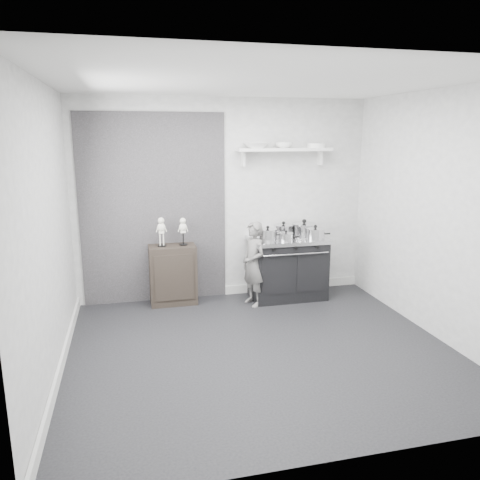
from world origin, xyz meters
The scene contains 16 objects.
ground centered at (0.00, 0.00, 0.00)m, with size 4.00×4.00×0.00m, color black.
room_shell centered at (-0.09, 0.15, 1.64)m, with size 4.02×3.62×2.71m.
wall_shelf centered at (0.80, 1.68, 2.01)m, with size 1.30×0.26×0.24m.
stove centered at (0.81, 1.48, 0.43)m, with size 1.05×0.66×0.85m.
side_cabinet centered at (-0.75, 1.61, 0.40)m, with size 0.61×0.36×0.79m, color black.
child centered at (0.28, 1.30, 0.56)m, with size 0.41×0.27×1.12m, color slate.
pot_front_left centered at (0.49, 1.37, 0.93)m, with size 0.33×0.24×0.20m.
pot_back_left centered at (0.79, 1.61, 0.93)m, with size 0.36×0.27×0.21m.
pot_back_right centered at (1.09, 1.59, 0.93)m, with size 0.42×0.34×0.23m.
pot_front_right centered at (1.13, 1.30, 0.92)m, with size 0.34×0.26×0.20m.
pot_front_center centered at (0.72, 1.29, 0.90)m, with size 0.28×0.19×0.14m.
skeleton_full centered at (-0.88, 1.61, 1.01)m, with size 0.12×0.08×0.44m, color white, non-canonical shape.
skeleton_torso centered at (-0.60, 1.61, 1.00)m, with size 0.12×0.08×0.42m, color white, non-canonical shape.
bowl_large centered at (0.41, 1.67, 2.08)m, with size 0.33×0.33×0.08m, color white.
bowl_small centered at (0.79, 1.67, 2.08)m, with size 0.23×0.23×0.07m, color white.
plate_stack centered at (1.26, 1.67, 2.07)m, with size 0.25×0.25×0.06m, color white.
Camera 1 is at (-1.28, -4.39, 2.22)m, focal length 35.00 mm.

